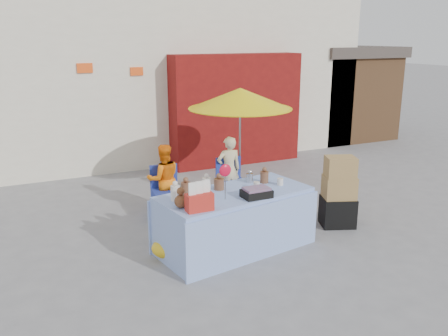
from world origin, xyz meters
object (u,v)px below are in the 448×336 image
chair_left (167,201)px  chair_right (232,191)px  umbrella (240,99)px  vendor_beige (229,170)px  market_table (234,220)px  vendor_orange (164,179)px  box_stack (339,194)px

chair_left → chair_right: 1.25m
chair_left → umbrella: 2.27m
chair_right → vendor_beige: 0.39m
market_table → vendor_beige: market_table is taller
chair_left → vendor_orange: (-0.00, 0.13, 0.36)m
chair_right → box_stack: box_stack is taller
market_table → vendor_beige: 2.02m
chair_right → umbrella: size_ratio=0.41×
market_table → vendor_orange: market_table is taller
chair_right → vendor_beige: bearing=96.3°
chair_left → chair_right: same height
chair_right → box_stack: size_ratio=0.73×
chair_right → vendor_orange: 1.31m
vendor_orange → box_stack: vendor_orange is taller
vendor_orange → box_stack: (2.36, -1.78, -0.07)m
market_table → vendor_beige: size_ratio=1.91×
umbrella → box_stack: bearing=-67.3°
chair_left → umbrella: umbrella is taller
chair_left → vendor_beige: (1.25, 0.13, 0.37)m
market_table → chair_left: 1.77m
chair_left → vendor_orange: vendor_orange is taller
market_table → chair_right: market_table is taller
chair_left → vendor_orange: bearing=96.3°
vendor_orange → vendor_beige: size_ratio=0.98×
vendor_orange → vendor_beige: bearing=-174.4°
box_stack → market_table: bearing=-178.2°
vendor_beige → umbrella: size_ratio=0.60×
vendor_orange → box_stack: size_ratio=1.05×
market_table → chair_left: bearing=95.1°
chair_right → vendor_orange: size_ratio=0.70×
chair_left → vendor_beige: size_ratio=0.68×
chair_left → umbrella: size_ratio=0.41×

